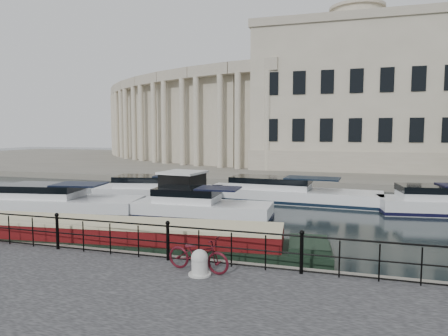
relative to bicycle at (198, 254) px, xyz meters
The scene contains 9 objects.
ground_plane 3.31m from the bicycle, 112.81° to the left, with size 160.00×160.00×0.00m, color black.
far_bank 41.92m from the bicycle, 91.66° to the left, with size 120.00×42.00×0.55m, color #6B665B.
railing 1.38m from the bicycle, 152.20° to the left, with size 24.14×0.14×1.22m.
civic_building 38.14m from the bicycle, 93.37° to the left, with size 53.55×31.84×16.85m.
bicycle is the anchor object (origin of this frame).
mooring_bollard 0.34m from the bicycle, 61.60° to the right, with size 0.63×0.63×0.71m.
narrowboat 5.01m from the bicycle, 152.96° to the left, with size 16.13×3.80×1.58m.
harbour_hut 12.43m from the bicycle, 114.59° to the left, with size 3.43×2.98×2.19m.
cabin_cruisers 12.44m from the bicycle, 104.82° to the left, with size 28.02×10.66×1.99m.
Camera 1 is at (5.03, -13.08, 4.46)m, focal length 32.00 mm.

